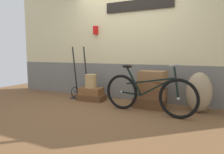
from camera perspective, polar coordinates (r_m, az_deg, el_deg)
ground at (r=4.27m, az=-0.66°, el=-8.45°), size 8.44×5.20×0.06m
station_building at (r=4.91m, az=4.09°, el=11.07°), size 6.44×0.74×2.93m
suitcase_0 at (r=4.80m, az=-5.67°, el=-5.65°), size 0.63×0.41×0.13m
suitcase_1 at (r=4.77m, az=-5.82°, el=-3.93°), size 0.54×0.36×0.16m
suitcase_2 at (r=4.21m, az=10.34°, el=-7.02°), size 0.62×0.41×0.19m
suitcase_3 at (r=4.17m, az=11.23°, el=-4.47°), size 0.55×0.40×0.19m
suitcase_4 at (r=4.14m, az=10.53°, el=-2.05°), size 0.51×0.36×0.16m
suitcase_5 at (r=4.12m, az=11.24°, el=0.36°), size 0.54×0.39×0.19m
wicker_basket at (r=4.75m, az=-5.88°, el=-1.12°), size 0.26×0.26×0.31m
luggage_trolley at (r=5.07m, az=-8.85°, el=-2.33°), size 0.40×0.35×1.24m
burlap_sack at (r=4.09m, az=22.95°, el=-3.94°), size 0.45×0.38×0.74m
bicycle at (r=3.75m, az=9.76°, el=-4.57°), size 1.75×0.46×0.90m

